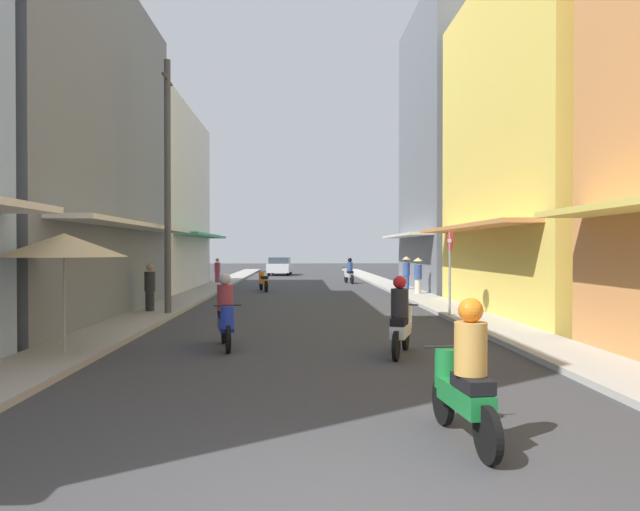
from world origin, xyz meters
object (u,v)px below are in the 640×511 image
object	(u,v)px
parked_car	(280,266)
motorbike_silver	(349,272)
motorbike_green	(464,378)
pedestrian_crossing	(406,272)
pedestrian_midway	(418,274)
utility_pole	(168,186)
motorbike_blue	(226,314)
pedestrian_foreground	(150,289)
vendor_umbrella	(64,245)
motorbike_white	(401,320)
motorbike_orange	(263,281)
street_sign_no_entry	(450,262)
pedestrian_far	(217,271)

from	to	relation	value
parked_car	motorbike_silver	bearing A→B (deg)	-67.98
motorbike_green	pedestrian_crossing	xyz separation A→B (m)	(3.59, 22.01, 0.28)
pedestrian_midway	motorbike_green	bearing A→B (deg)	-100.54
pedestrian_crossing	utility_pole	xyz separation A→B (m)	(-9.42, -10.33, 3.06)
motorbike_blue	pedestrian_foreground	size ratio (longest dim) A/B	1.10
pedestrian_foreground	utility_pole	distance (m)	3.37
pedestrian_foreground	vendor_umbrella	size ratio (longest dim) A/B	0.68
pedestrian_foreground	motorbike_white	bearing A→B (deg)	-46.93
motorbike_orange	pedestrian_crossing	world-z (taller)	pedestrian_crossing
pedestrian_crossing	street_sign_no_entry	bearing A→B (deg)	-94.26
street_sign_no_entry	motorbike_green	bearing A→B (deg)	-104.30
motorbike_white	street_sign_no_entry	world-z (taller)	street_sign_no_entry
motorbike_white	pedestrian_midway	size ratio (longest dim) A/B	1.01
vendor_umbrella	motorbike_green	bearing A→B (deg)	-38.35
pedestrian_midway	motorbike_silver	bearing A→B (deg)	103.02
pedestrian_midway	utility_pole	distance (m)	12.33
motorbike_silver	utility_pole	distance (m)	18.76
pedestrian_foreground	vendor_umbrella	xyz separation A→B (m)	(0.30, -7.36, 1.36)
motorbike_white	motorbike_blue	xyz separation A→B (m)	(-3.57, 1.01, 0.00)
pedestrian_foreground	street_sign_no_entry	xyz separation A→B (m)	(9.30, -1.48, 0.91)
motorbike_white	pedestrian_midway	world-z (taller)	pedestrian_midway
motorbike_blue	motorbike_white	bearing A→B (deg)	-15.85
motorbike_orange	street_sign_no_entry	distance (m)	13.22
motorbike_green	utility_pole	bearing A→B (deg)	116.53
utility_pole	pedestrian_foreground	bearing A→B (deg)	138.80
motorbike_white	pedestrian_foreground	bearing A→B (deg)	133.07
motorbike_silver	pedestrian_midway	world-z (taller)	pedestrian_midway
motorbike_orange	street_sign_no_entry	world-z (taller)	street_sign_no_entry
motorbike_blue	vendor_umbrella	world-z (taller)	vendor_umbrella
vendor_umbrella	pedestrian_crossing	bearing A→B (deg)	60.05
pedestrian_far	vendor_umbrella	world-z (taller)	vendor_umbrella
motorbike_silver	parked_car	xyz separation A→B (m)	(-4.62, 11.42, 0.04)
parked_car	pedestrian_far	bearing A→B (deg)	-105.57
pedestrian_crossing	pedestrian_foreground	size ratio (longest dim) A/B	1.08
vendor_umbrella	street_sign_no_entry	bearing A→B (deg)	33.15
motorbike_silver	motorbike_orange	bearing A→B (deg)	-127.64
motorbike_silver	motorbike_blue	xyz separation A→B (m)	(-4.66, -22.63, 0.00)
pedestrian_midway	motorbike_orange	bearing A→B (deg)	155.00
motorbike_blue	pedestrian_far	distance (m)	22.28
motorbike_silver	motorbike_white	bearing A→B (deg)	-92.64
motorbike_green	street_sign_no_entry	world-z (taller)	street_sign_no_entry
motorbike_white	street_sign_no_entry	distance (m)	6.38
motorbike_silver	pedestrian_foreground	distance (m)	18.18
parked_car	pedestrian_foreground	distance (m)	28.00
vendor_umbrella	street_sign_no_entry	size ratio (longest dim) A/B	0.90
motorbike_orange	motorbike_white	bearing A→B (deg)	-77.70
motorbike_white	motorbike_silver	bearing A→B (deg)	87.36
parked_car	pedestrian_crossing	size ratio (longest dim) A/B	2.41
pedestrian_midway	utility_pole	size ratio (longest dim) A/B	0.22
motorbike_blue	motorbike_green	bearing A→B (deg)	-61.22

